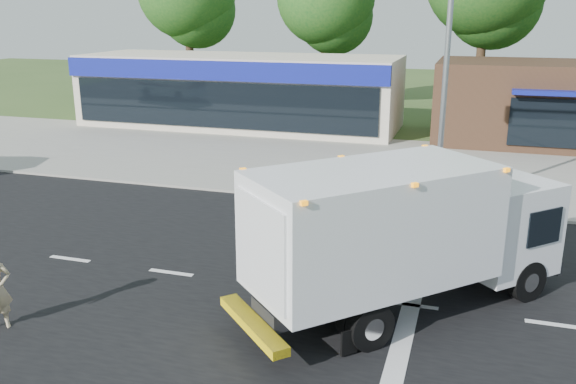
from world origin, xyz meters
name	(u,v)px	position (x,y,z in m)	size (l,w,h in m)	color
ground	(284,288)	(0.00, 0.00, 0.00)	(120.00, 120.00, 0.00)	#385123
road_asphalt	(284,288)	(0.00, 0.00, 0.00)	(60.00, 14.00, 0.02)	black
sidewalk	(353,193)	(0.00, 8.20, 0.06)	(60.00, 2.40, 0.12)	gray
parking_apron	(378,159)	(0.00, 14.00, 0.01)	(60.00, 9.00, 0.02)	gray
lane_markings	(326,322)	(1.35, -1.35, 0.02)	(55.20, 7.00, 0.01)	silver
ems_box_truck	(404,228)	(2.77, -0.27, 1.93)	(6.95, 6.99, 3.34)	black
retail_strip_mall	(240,91)	(-9.00, 19.93, 2.01)	(18.00, 6.20, 4.00)	beige
brown_storefront	(539,103)	(7.00, 19.98, 2.00)	(10.00, 6.70, 4.00)	#382316
traffic_signal_pole	(426,58)	(2.35, 7.60, 4.92)	(3.51, 0.25, 8.00)	gray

